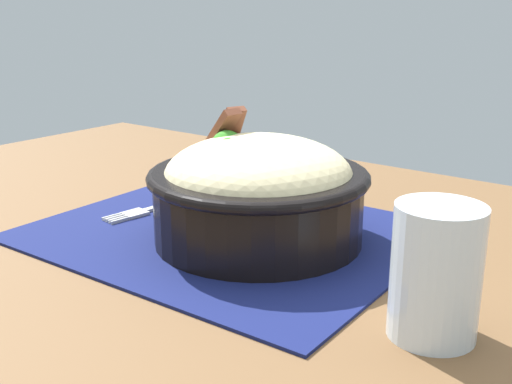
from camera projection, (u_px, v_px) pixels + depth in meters
The scene contains 5 objects.
table at pixel (248, 308), 0.64m from camera, with size 1.26×0.77×0.72m.
placemat at pixel (230, 232), 0.66m from camera, with size 0.39×0.32×0.00m, color #11194C.
bowl at pixel (256, 189), 0.62m from camera, with size 0.26×0.26×0.13m.
fork at pixel (149, 210), 0.72m from camera, with size 0.03×0.13×0.00m.
drinking_glass at pixel (435, 281), 0.44m from camera, with size 0.06×0.06×0.10m.
Camera 1 is at (-0.36, 0.46, 0.95)m, focal length 43.84 mm.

